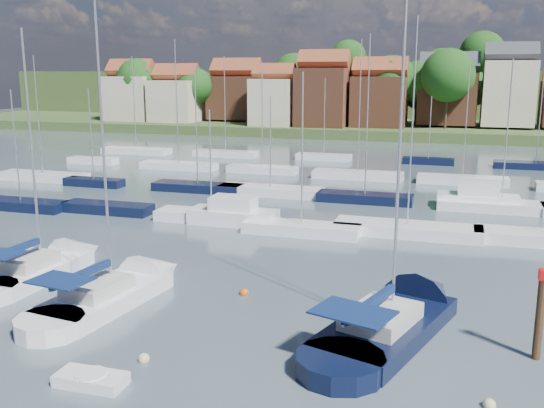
% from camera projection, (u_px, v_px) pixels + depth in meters
% --- Properties ---
extents(ground, '(260.00, 260.00, 0.00)m').
position_uv_depth(ground, '(345.00, 184.00, 65.51)').
color(ground, '#3F4E56').
rests_on(ground, ground).
extents(sailboat_left, '(3.33, 11.49, 15.51)m').
position_uv_depth(sailboat_left, '(51.00, 266.00, 36.82)').
color(sailboat_left, white).
rests_on(sailboat_left, ground).
extents(sailboat_centre, '(4.79, 12.57, 16.62)m').
position_uv_depth(sailboat_centre, '(124.00, 289.00, 32.85)').
color(sailboat_centre, white).
rests_on(sailboat_centre, ground).
extents(sailboat_navy, '(7.72, 14.40, 19.19)m').
position_uv_depth(sailboat_navy, '(403.00, 315.00, 29.38)').
color(sailboat_navy, black).
rests_on(sailboat_navy, ground).
extents(tender, '(2.76, 1.31, 0.59)m').
position_uv_depth(tender, '(91.00, 380.00, 23.46)').
color(tender, white).
rests_on(tender, ground).
extents(timber_piling, '(0.40, 0.40, 6.21)m').
position_uv_depth(timber_piling, '(538.00, 338.00, 25.47)').
color(timber_piling, '#4C331E').
rests_on(timber_piling, ground).
extents(buoy_c, '(0.44, 0.44, 0.44)m').
position_uv_depth(buoy_c, '(65.00, 337.00, 27.73)').
color(buoy_c, '#D85914').
rests_on(buoy_c, ground).
extents(buoy_d, '(0.49, 0.49, 0.49)m').
position_uv_depth(buoy_d, '(144.00, 361.00, 25.46)').
color(buoy_d, beige).
rests_on(buoy_d, ground).
extents(buoy_e, '(0.50, 0.50, 0.50)m').
position_uv_depth(buoy_e, '(244.00, 295.00, 33.05)').
color(buoy_e, '#D85914').
rests_on(buoy_e, ground).
extents(buoy_f, '(0.47, 0.47, 0.47)m').
position_uv_depth(buoy_f, '(489.00, 407.00, 21.95)').
color(buoy_f, beige).
rests_on(buoy_f, ground).
extents(marina_field, '(79.62, 41.41, 15.93)m').
position_uv_depth(marina_field, '(355.00, 189.00, 60.34)').
color(marina_field, white).
rests_on(marina_field, ground).
extents(far_shore_town, '(212.46, 90.00, 22.27)m').
position_uv_depth(far_shore_town, '(421.00, 102.00, 150.42)').
color(far_shore_town, '#44542A').
rests_on(far_shore_town, ground).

